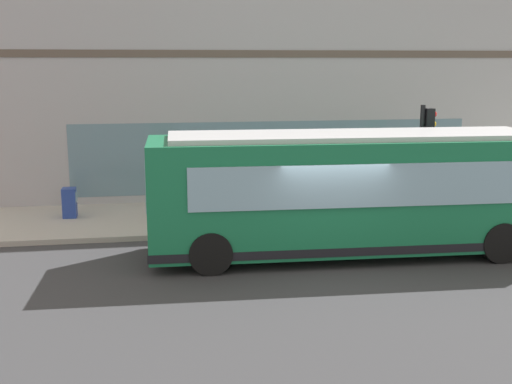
{
  "coord_description": "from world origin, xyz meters",
  "views": [
    {
      "loc": [
        -14.33,
        4.02,
        4.76
      ],
      "look_at": [
        1.66,
        1.44,
        1.45
      ],
      "focal_mm": 44.73,
      "sensor_mm": 36.0,
      "label": 1
    }
  ],
  "objects_px": {
    "fire_hydrant": "(310,193)",
    "city_bus_nearside": "(352,194)",
    "pedestrian_near_hydrant": "(365,181)",
    "traffic_light_near_corner": "(426,141)",
    "pedestrian_near_building_entrance": "(174,188)",
    "newspaper_vending_box": "(70,203)"
  },
  "relations": [
    {
      "from": "fire_hydrant",
      "to": "city_bus_nearside",
      "type": "bearing_deg",
      "value": 177.28
    },
    {
      "from": "city_bus_nearside",
      "to": "pedestrian_near_hydrant",
      "type": "bearing_deg",
      "value": -22.96
    },
    {
      "from": "city_bus_nearside",
      "to": "traffic_light_near_corner",
      "type": "relative_size",
      "value": 2.96
    },
    {
      "from": "city_bus_nearside",
      "to": "fire_hydrant",
      "type": "bearing_deg",
      "value": -2.72
    },
    {
      "from": "traffic_light_near_corner",
      "to": "fire_hydrant",
      "type": "relative_size",
      "value": 4.62
    },
    {
      "from": "city_bus_nearside",
      "to": "pedestrian_near_hydrant",
      "type": "height_order",
      "value": "city_bus_nearside"
    },
    {
      "from": "traffic_light_near_corner",
      "to": "pedestrian_near_building_entrance",
      "type": "height_order",
      "value": "traffic_light_near_corner"
    },
    {
      "from": "pedestrian_near_building_entrance",
      "to": "pedestrian_near_hydrant",
      "type": "bearing_deg",
      "value": -83.96
    },
    {
      "from": "pedestrian_near_hydrant",
      "to": "pedestrian_near_building_entrance",
      "type": "xyz_separation_m",
      "value": [
        -0.64,
        6.05,
        0.1
      ]
    },
    {
      "from": "fire_hydrant",
      "to": "newspaper_vending_box",
      "type": "xyz_separation_m",
      "value": [
        -0.73,
        7.63,
        0.09
      ]
    },
    {
      "from": "fire_hydrant",
      "to": "pedestrian_near_building_entrance",
      "type": "xyz_separation_m",
      "value": [
        -1.65,
        4.51,
        0.62
      ]
    },
    {
      "from": "newspaper_vending_box",
      "to": "pedestrian_near_hydrant",
      "type": "bearing_deg",
      "value": -91.75
    },
    {
      "from": "city_bus_nearside",
      "to": "newspaper_vending_box",
      "type": "height_order",
      "value": "city_bus_nearside"
    },
    {
      "from": "traffic_light_near_corner",
      "to": "pedestrian_near_hydrant",
      "type": "xyz_separation_m",
      "value": [
        1.85,
        1.15,
        -1.5
      ]
    },
    {
      "from": "traffic_light_near_corner",
      "to": "pedestrian_near_building_entrance",
      "type": "xyz_separation_m",
      "value": [
        1.21,
        7.2,
        -1.4
      ]
    },
    {
      "from": "fire_hydrant",
      "to": "newspaper_vending_box",
      "type": "distance_m",
      "value": 7.67
    },
    {
      "from": "pedestrian_near_hydrant",
      "to": "traffic_light_near_corner",
      "type": "bearing_deg",
      "value": -148.12
    },
    {
      "from": "fire_hydrant",
      "to": "pedestrian_near_hydrant",
      "type": "height_order",
      "value": "pedestrian_near_hydrant"
    },
    {
      "from": "city_bus_nearside",
      "to": "newspaper_vending_box",
      "type": "bearing_deg",
      "value": 58.68
    },
    {
      "from": "fire_hydrant",
      "to": "traffic_light_near_corner",
      "type": "bearing_deg",
      "value": -136.81
    },
    {
      "from": "city_bus_nearside",
      "to": "fire_hydrant",
      "type": "relative_size",
      "value": 13.67
    },
    {
      "from": "fire_hydrant",
      "to": "pedestrian_near_hydrant",
      "type": "bearing_deg",
      "value": -123.41
    }
  ]
}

